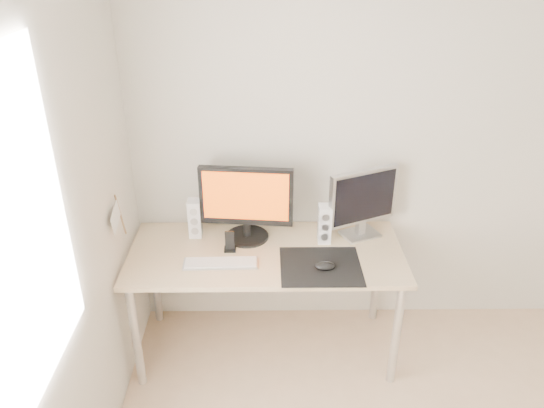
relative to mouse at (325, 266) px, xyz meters
name	(u,v)px	position (x,y,z in m)	size (l,w,h in m)	color
wall_back	(420,144)	(0.60, 0.56, 0.50)	(3.50, 3.50, 0.00)	silver
mousepad	(321,266)	(-0.02, 0.03, -0.02)	(0.45, 0.40, 0.00)	black
mouse	(325,266)	(0.00, 0.00, 0.00)	(0.12, 0.07, 0.04)	black
desk	(266,263)	(-0.33, 0.19, -0.10)	(1.60, 0.70, 0.73)	#D1B587
main_monitor	(246,201)	(-0.44, 0.34, 0.23)	(0.55, 0.29, 0.47)	black
second_monitor	(363,200)	(0.25, 0.37, 0.22)	(0.43, 0.24, 0.43)	#B6B7B9
speaker_left	(195,218)	(-0.75, 0.38, 0.10)	(0.08, 0.09, 0.24)	white
speaker_right	(325,224)	(0.02, 0.30, 0.10)	(0.08, 0.09, 0.24)	white
keyboard	(221,263)	(-0.58, 0.06, -0.02)	(0.42, 0.13, 0.02)	#A9A9AB
phone_dock	(230,245)	(-0.53, 0.20, 0.01)	(0.07, 0.06, 0.12)	black
pennant	(117,216)	(-1.11, 0.05, 0.29)	(0.01, 0.23, 0.29)	#A57F54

